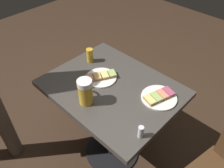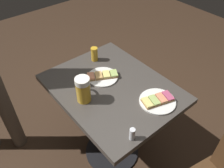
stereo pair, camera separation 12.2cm
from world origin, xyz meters
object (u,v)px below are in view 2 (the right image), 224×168
(beer_mug, at_px, (83,89))
(beer_glass_small, at_px, (94,54))
(plate_near, at_px, (103,76))
(plate_far, at_px, (158,101))
(salt_shaker, at_px, (132,134))

(beer_mug, bearing_deg, beer_glass_small, 134.57)
(plate_near, relative_size, beer_glass_small, 2.06)
(plate_far, relative_size, salt_shaker, 2.93)
(plate_far, height_order, beer_mug, beer_mug)
(plate_far, height_order, salt_shaker, salt_shaker)
(plate_near, bearing_deg, salt_shaker, -20.75)
(beer_mug, distance_m, salt_shaker, 0.39)
(beer_glass_small, bearing_deg, plate_far, 3.55)
(beer_glass_small, bearing_deg, plate_near, -21.86)
(beer_mug, relative_size, salt_shaker, 2.22)
(beer_glass_small, relative_size, salt_shaker, 1.38)
(plate_far, bearing_deg, beer_glass_small, -176.45)
(plate_far, xyz_separation_m, beer_glass_small, (-0.58, -0.04, 0.04))
(plate_near, height_order, beer_mug, beer_mug)
(plate_near, bearing_deg, beer_mug, -66.99)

